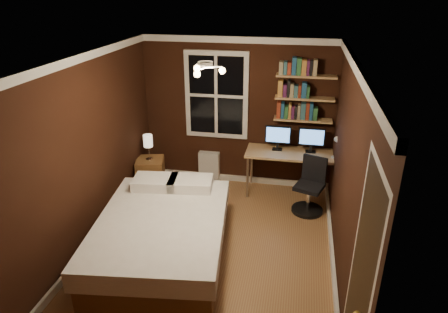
% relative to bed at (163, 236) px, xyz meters
% --- Properties ---
extents(floor, '(4.20, 4.20, 0.00)m').
position_rel_bed_xyz_m(floor, '(0.57, 0.23, -0.31)').
color(floor, brown).
rests_on(floor, ground).
extents(wall_back, '(3.20, 0.04, 2.50)m').
position_rel_bed_xyz_m(wall_back, '(0.57, 2.33, 0.94)').
color(wall_back, black).
rests_on(wall_back, ground).
extents(wall_left, '(0.04, 4.20, 2.50)m').
position_rel_bed_xyz_m(wall_left, '(-1.03, 0.23, 0.94)').
color(wall_left, black).
rests_on(wall_left, ground).
extents(wall_right, '(0.04, 4.20, 2.50)m').
position_rel_bed_xyz_m(wall_right, '(2.17, 0.23, 0.94)').
color(wall_right, black).
rests_on(wall_right, ground).
extents(ceiling, '(3.20, 4.20, 0.02)m').
position_rel_bed_xyz_m(ceiling, '(0.57, 0.23, 2.19)').
color(ceiling, white).
rests_on(ceiling, wall_back).
extents(window, '(1.06, 0.06, 1.46)m').
position_rel_bed_xyz_m(window, '(0.22, 2.29, 1.24)').
color(window, silver).
rests_on(window, wall_back).
extents(door, '(0.03, 0.82, 2.05)m').
position_rel_bed_xyz_m(door, '(2.16, -1.32, 0.71)').
color(door, black).
rests_on(door, ground).
extents(ceiling_fixture, '(0.44, 0.44, 0.18)m').
position_rel_bed_xyz_m(ceiling_fixture, '(0.57, 0.13, 2.09)').
color(ceiling_fixture, beige).
rests_on(ceiling_fixture, ceiling).
extents(bookshelf_lower, '(0.92, 0.22, 0.03)m').
position_rel_bed_xyz_m(bookshelf_lower, '(1.65, 2.21, 0.94)').
color(bookshelf_lower, tan).
rests_on(bookshelf_lower, wall_back).
extents(books_row_lower, '(0.66, 0.16, 0.23)m').
position_rel_bed_xyz_m(books_row_lower, '(1.65, 2.21, 1.07)').
color(books_row_lower, maroon).
rests_on(books_row_lower, bookshelf_lower).
extents(bookshelf_middle, '(0.92, 0.22, 0.03)m').
position_rel_bed_xyz_m(bookshelf_middle, '(1.65, 2.21, 1.29)').
color(bookshelf_middle, tan).
rests_on(bookshelf_middle, wall_back).
extents(books_row_middle, '(0.48, 0.16, 0.23)m').
position_rel_bed_xyz_m(books_row_middle, '(1.65, 2.21, 1.42)').
color(books_row_middle, navy).
rests_on(books_row_middle, bookshelf_middle).
extents(bookshelf_upper, '(0.92, 0.22, 0.03)m').
position_rel_bed_xyz_m(bookshelf_upper, '(1.65, 2.21, 1.64)').
color(bookshelf_upper, tan).
rests_on(bookshelf_upper, wall_back).
extents(books_row_upper, '(0.54, 0.16, 0.23)m').
position_rel_bed_xyz_m(books_row_upper, '(1.65, 2.21, 1.77)').
color(books_row_upper, '#296033').
rests_on(books_row_upper, bookshelf_upper).
extents(bed, '(1.81, 2.33, 0.73)m').
position_rel_bed_xyz_m(bed, '(0.00, 0.00, 0.00)').
color(bed, brown).
rests_on(bed, ground).
extents(nightstand, '(0.54, 0.54, 0.55)m').
position_rel_bed_xyz_m(nightstand, '(-0.81, 1.71, -0.04)').
color(nightstand, brown).
rests_on(nightstand, ground).
extents(bedside_lamp, '(0.15, 0.15, 0.44)m').
position_rel_bed_xyz_m(bedside_lamp, '(-0.81, 1.71, 0.46)').
color(bedside_lamp, beige).
rests_on(bedside_lamp, nightstand).
extents(radiator, '(0.36, 0.13, 0.54)m').
position_rel_bed_xyz_m(radiator, '(0.09, 2.22, -0.04)').
color(radiator, beige).
rests_on(radiator, ground).
extents(desk, '(1.57, 0.59, 0.75)m').
position_rel_bed_xyz_m(desk, '(1.57, 2.01, 0.37)').
color(desk, tan).
rests_on(desk, ground).
extents(monitor_left, '(0.42, 0.12, 0.41)m').
position_rel_bed_xyz_m(monitor_left, '(1.28, 2.09, 0.64)').
color(monitor_left, black).
rests_on(monitor_left, desk).
extents(monitor_right, '(0.42, 0.12, 0.41)m').
position_rel_bed_xyz_m(monitor_right, '(1.81, 2.09, 0.64)').
color(monitor_right, black).
rests_on(monitor_right, desk).
extents(desk_lamp, '(0.14, 0.32, 0.44)m').
position_rel_bed_xyz_m(desk_lamp, '(2.18, 1.84, 0.65)').
color(desk_lamp, silver).
rests_on(desk_lamp, desk).
extents(office_chair, '(0.50, 0.50, 0.87)m').
position_rel_bed_xyz_m(office_chair, '(1.83, 1.52, 0.00)').
color(office_chair, black).
rests_on(office_chair, ground).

